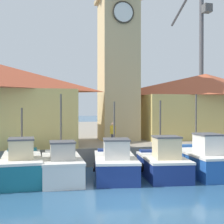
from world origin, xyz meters
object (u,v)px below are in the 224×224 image
fishing_boat_left_outer (22,165)px  fishing_boat_center (163,163)px  clock_tower (118,43)px  fishing_boat_mid_right (201,160)px  fishing_boat_left_inner (62,166)px  warehouse_right (206,105)px  warehouse_left (0,104)px  fishing_boat_mid_left (115,164)px  dock_worker_near_tower (113,134)px  port_crane_near (200,73)px

fishing_boat_left_outer → fishing_boat_center: bearing=-7.2°
fishing_boat_left_outer → clock_tower: size_ratio=0.30×
fishing_boat_mid_right → clock_tower: clock_tower is taller
fishing_boat_mid_right → fishing_boat_left_inner: bearing=178.1°
fishing_boat_left_outer → warehouse_right: size_ratio=0.39×
fishing_boat_center → warehouse_left: 12.25m
fishing_boat_mid_left → warehouse_left: (-6.68, 6.82, 3.34)m
fishing_boat_center → dock_worker_near_tower: (-1.74, 4.44, 1.27)m
fishing_boat_left_outer → fishing_boat_left_inner: size_ratio=1.09×
fishing_boat_left_inner → fishing_boat_mid_right: (7.89, -0.26, 0.06)m
fishing_boat_mid_left → dock_worker_near_tower: 4.24m
fishing_boat_mid_right → port_crane_near: bearing=61.0°
fishing_boat_mid_left → warehouse_left: size_ratio=0.47×
port_crane_near → dock_worker_near_tower: bearing=-134.0°
dock_worker_near_tower → warehouse_right: bearing=27.0°
fishing_boat_left_inner → port_crane_near: 28.47m
clock_tower → warehouse_right: clock_tower is taller
clock_tower → fishing_boat_left_outer: bearing=-132.9°
clock_tower → warehouse_left: clock_tower is taller
clock_tower → warehouse_left: size_ratio=1.53×
fishing_boat_left_inner → dock_worker_near_tower: 5.55m
fishing_boat_center → warehouse_left: size_ratio=0.42×
fishing_boat_center → warehouse_right: warehouse_right is taller
fishing_boat_left_inner → dock_worker_near_tower: fishing_boat_left_inner is taller
fishing_boat_left_inner → warehouse_right: (13.51, 8.94, 3.34)m
clock_tower → fishing_boat_mid_left: bearing=-105.8°
port_crane_near → fishing_boat_left_outer: bearing=-137.4°
clock_tower → dock_worker_near_tower: clock_tower is taller
fishing_boat_mid_left → fishing_boat_mid_right: (5.03, -0.24, 0.07)m
fishing_boat_mid_right → clock_tower: 12.11m
fishing_boat_mid_right → port_crane_near: size_ratio=0.27×
fishing_boat_mid_left → fishing_boat_center: bearing=-10.7°
fishing_boat_mid_left → port_crane_near: 26.67m
fishing_boat_left_inner → fishing_boat_mid_right: bearing=-1.9°
fishing_boat_left_outer → dock_worker_near_tower: bearing=31.5°
fishing_boat_center → warehouse_right: bearing=49.5°
fishing_boat_center → port_crane_near: port_crane_near is taller
fishing_boat_center → clock_tower: clock_tower is taller
fishing_boat_left_inner → warehouse_left: (-3.81, 6.79, 3.34)m
dock_worker_near_tower → fishing_boat_center: bearing=-68.6°
fishing_boat_center → port_crane_near: (13.57, 20.31, 7.57)m
clock_tower → fishing_boat_mid_right: bearing=-72.3°
dock_worker_near_tower → fishing_boat_mid_left: bearing=-101.8°
fishing_boat_center → fishing_boat_mid_left: bearing=169.3°
fishing_boat_left_outer → fishing_boat_mid_right: 9.94m
fishing_boat_center → warehouse_left: bearing=141.7°
fishing_boat_mid_left → fishing_boat_mid_right: bearing=-2.7°
clock_tower → warehouse_left: 10.37m
fishing_boat_mid_left → port_crane_near: size_ratio=0.25×
fishing_boat_left_outer → port_crane_near: (21.03, 19.36, 7.54)m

